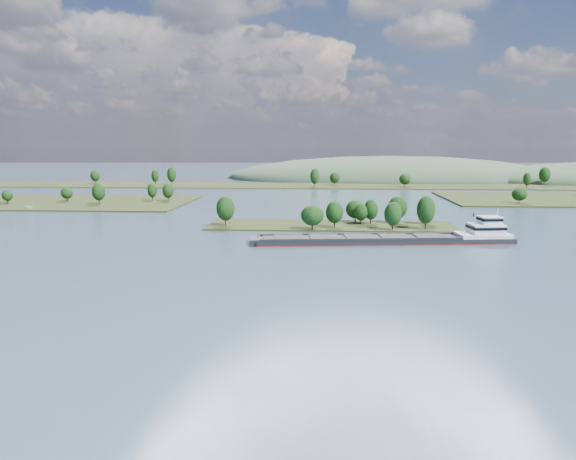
{
  "coord_description": "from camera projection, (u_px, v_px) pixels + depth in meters",
  "views": [
    {
      "loc": [
        -1.53,
        -47.23,
        33.33
      ],
      "look_at": [
        -14.03,
        130.0,
        6.0
      ],
      "focal_mm": 35.0,
      "sensor_mm": 36.0,
      "label": 1
    }
  ],
  "objects": [
    {
      "name": "back_shoreline",
      "position": [
        340.0,
        185.0,
        444.96
      ],
      "size": [
        900.0,
        60.0,
        15.82
      ],
      "color": "#262F14",
      "rests_on": "ground"
    },
    {
      "name": "hill_west",
      "position": [
        392.0,
        179.0,
        540.31
      ],
      "size": [
        320.0,
        160.0,
        44.0
      ],
      "primitive_type": "ellipsoid",
      "color": "#394F36",
      "rests_on": "ground"
    },
    {
      "name": "motorboat",
      "position": [
        30.0,
        208.0,
        285.95
      ],
      "size": [
        6.22,
        5.22,
        2.31
      ],
      "primitive_type": "imported",
      "rotation": [
        0.0,
        0.0,
        0.97
      ],
      "color": "silver",
      "rests_on": "ground"
    },
    {
      "name": "cargo_barge",
      "position": [
        401.0,
        238.0,
        191.07
      ],
      "size": [
        90.3,
        21.92,
        12.13
      ],
      "color": "black",
      "rests_on": "ground"
    },
    {
      "name": "ground",
      "position": [
        332.0,
        255.0,
        169.83
      ],
      "size": [
        1800.0,
        1800.0,
        0.0
      ],
      "primitive_type": "plane",
      "color": "#384F61",
      "rests_on": "ground"
    },
    {
      "name": "tree_island",
      "position": [
        345.0,
        217.0,
        226.69
      ],
      "size": [
        100.0,
        32.42,
        14.25
      ],
      "color": "#262F14",
      "rests_on": "ground"
    }
  ]
}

